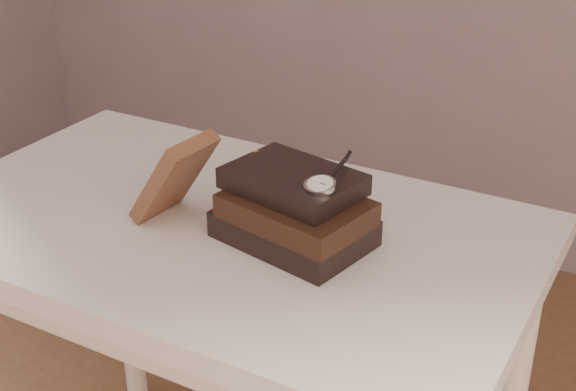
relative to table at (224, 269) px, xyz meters
The scene contains 5 objects.
table is the anchor object (origin of this frame).
book_stack 0.20m from the table, ahead, with size 0.25×0.20×0.11m.
journal 0.18m from the table, 152.65° to the right, with size 0.02×0.10×0.17m, color #47281B.
pocket_watch 0.28m from the table, ahead, with size 0.05×0.15×0.02m.
eyeglasses 0.19m from the table, 51.45° to the left, with size 0.11×0.12×0.04m.
Camera 1 is at (0.64, -0.58, 1.36)m, focal length 49.64 mm.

